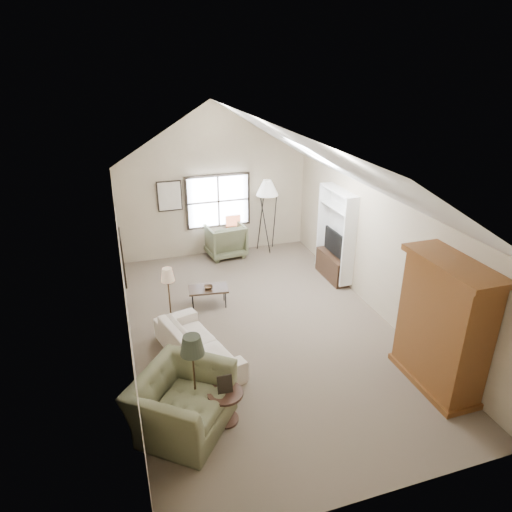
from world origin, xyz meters
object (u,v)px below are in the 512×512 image
object	(u,v)px
armoire	(443,325)
sofa	(198,344)
armchair_near	(182,402)
armchair_far	(225,240)
coffee_table	(209,297)
side_chair	(235,236)
side_table	(226,406)

from	to	relation	value
armoire	sofa	size ratio (longest dim) A/B	1.05
armchair_near	armchair_far	xyz separation A→B (m)	(2.10, 5.82, 0.01)
armchair_near	coffee_table	size ratio (longest dim) A/B	1.63
armchair_near	side_chair	bearing A→B (deg)	15.90
armoire	armchair_near	distance (m)	4.16
armchair_far	side_table	size ratio (longest dim) A/B	1.89
armchair_far	armchair_near	bearing A→B (deg)	63.86
coffee_table	armoire	bearing A→B (deg)	-50.16
armoire	coffee_table	distance (m)	4.76
sofa	side_chair	xyz separation A→B (m)	(1.88, 4.29, 0.21)
armchair_far	side_table	distance (m)	6.08
armoire	coffee_table	world-z (taller)	armoire
sofa	armoire	bearing A→B (deg)	-131.92
side_table	side_chair	size ratio (longest dim) A/B	0.51
armoire	side_chair	bearing A→B (deg)	105.61
armchair_near	side_table	size ratio (longest dim) A/B	2.58
side_table	armchair_far	bearing A→B (deg)	75.90
armchair_far	side_chair	world-z (taller)	side_chair
armoire	coffee_table	xyz separation A→B (m)	(-2.99, 3.59, -0.89)
armchair_far	sofa	bearing A→B (deg)	63.48
coffee_table	side_table	distance (m)	3.42
armoire	armchair_far	size ratio (longest dim) A/B	2.22
armchair_far	side_table	xyz separation A→B (m)	(-1.48, -5.89, -0.19)
armoire	side_table	distance (m)	3.59
armchair_near	armchair_far	world-z (taller)	armchair_far
armoire	armchair_far	distance (m)	6.45
armoire	sofa	world-z (taller)	armoire
sofa	coffee_table	size ratio (longest dim) A/B	2.52
armchair_near	side_chair	xyz separation A→B (m)	(2.39, 5.82, 0.08)
sofa	side_chair	distance (m)	4.69
coffee_table	side_chair	world-z (taller)	side_chair
sofa	armchair_far	distance (m)	4.58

